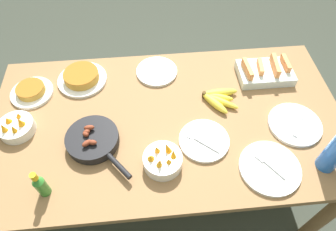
{
  "coord_description": "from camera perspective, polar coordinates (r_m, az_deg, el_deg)",
  "views": [
    {
      "loc": [
        -0.08,
        -0.87,
        1.95
      ],
      "look_at": [
        0.0,
        0.0,
        0.79
      ],
      "focal_mm": 32.0,
      "sensor_mm": 36.0,
      "label": 1
    }
  ],
  "objects": [
    {
      "name": "ground_plane",
      "position": [
        2.14,
        -0.0,
        -12.78
      ],
      "size": [
        14.0,
        14.0,
        0.0
      ],
      "primitive_type": "plane",
      "color": "#383D33"
    },
    {
      "name": "fruit_bowl_mango",
      "position": [
        1.32,
        -1.03,
        -8.49
      ],
      "size": [
        0.17,
        0.17,
        0.12
      ],
      "color": "white",
      "rests_on": "dining_table"
    },
    {
      "name": "empty_plate_mid_edge",
      "position": [
        1.58,
        22.99,
        -1.56
      ],
      "size": [
        0.26,
        0.26,
        0.02
      ],
      "color": "white",
      "rests_on": "dining_table"
    },
    {
      "name": "skillet",
      "position": [
        1.42,
        -14.07,
        -4.56
      ],
      "size": [
        0.3,
        0.34,
        0.08
      ],
      "rotation": [
        0.0,
        0.0,
        5.39
      ],
      "color": "black",
      "rests_on": "dining_table"
    },
    {
      "name": "empty_plate_far_right",
      "position": [
        1.4,
        18.8,
        -9.43
      ],
      "size": [
        0.27,
        0.27,
        0.02
      ],
      "color": "white",
      "rests_on": "dining_table"
    },
    {
      "name": "empty_plate_near_front",
      "position": [
        1.69,
        -2.15,
        8.37
      ],
      "size": [
        0.23,
        0.23,
        0.02
      ],
      "color": "white",
      "rests_on": "dining_table"
    },
    {
      "name": "melon_tray",
      "position": [
        1.74,
        17.99,
        7.92
      ],
      "size": [
        0.29,
        0.19,
        0.1
      ],
      "color": "silver",
      "rests_on": "dining_table"
    },
    {
      "name": "banana_bunch",
      "position": [
        1.56,
        9.48,
        3.28
      ],
      "size": [
        0.2,
        0.17,
        0.04
      ],
      "color": "yellow",
      "rests_on": "dining_table"
    },
    {
      "name": "frittata_plate_center",
      "position": [
        1.7,
        -16.11,
        7.0
      ],
      "size": [
        0.26,
        0.26,
        0.06
      ],
      "color": "white",
      "rests_on": "dining_table"
    },
    {
      "name": "water_bottle",
      "position": [
        1.42,
        29.43,
        -5.97
      ],
      "size": [
        0.08,
        0.08,
        0.25
      ],
      "color": "blue",
      "rests_on": "dining_table"
    },
    {
      "name": "fruit_bowl_citrus",
      "position": [
        1.59,
        -26.97,
        -2.03
      ],
      "size": [
        0.17,
        0.17,
        0.1
      ],
      "color": "white",
      "rests_on": "dining_table"
    },
    {
      "name": "hot_sauce_bottle",
      "position": [
        1.33,
        -23.14,
        -12.06
      ],
      "size": [
        0.05,
        0.05,
        0.16
      ],
      "color": "#337F2D",
      "rests_on": "dining_table"
    },
    {
      "name": "frittata_plate_side",
      "position": [
        1.73,
        -24.58,
        4.25
      ],
      "size": [
        0.22,
        0.22,
        0.05
      ],
      "color": "white",
      "rests_on": "dining_table"
    },
    {
      "name": "dining_table",
      "position": [
        1.56,
        -0.0,
        -2.68
      ],
      "size": [
        1.76,
        0.95,
        0.76
      ],
      "color": "olive",
      "rests_on": "ground_plane"
    },
    {
      "name": "empty_plate_far_left",
      "position": [
        1.41,
        6.88,
        -4.75
      ],
      "size": [
        0.23,
        0.23,
        0.02
      ],
      "color": "white",
      "rests_on": "dining_table"
    }
  ]
}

